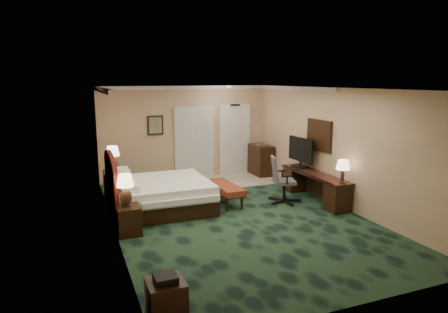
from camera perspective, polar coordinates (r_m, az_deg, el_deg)
name	(u,v)px	position (r m, az deg, el deg)	size (l,w,h in m)	color
floor	(235,216)	(8.65, 1.64, -8.50)	(5.00, 7.50, 0.00)	black
ceiling	(236,88)	(8.16, 1.74, 9.69)	(5.00, 7.50, 0.00)	white
wall_back	(186,132)	(11.80, -5.50, 3.45)	(5.00, 0.00, 2.70)	tan
wall_front	(356,207)	(5.17, 18.37, -6.85)	(5.00, 0.00, 2.70)	tan
wall_left	(112,163)	(7.69, -15.72, -0.94)	(0.00, 7.50, 2.70)	tan
wall_right	(335,147)	(9.55, 15.62, 1.33)	(0.00, 7.50, 2.70)	tan
crown_molding	(236,91)	(8.16, 1.74, 9.34)	(5.00, 7.50, 0.10)	silver
tile_patch	(225,181)	(11.54, 0.10, -3.46)	(3.20, 1.70, 0.01)	#B0A79C
headboard	(111,184)	(8.81, -15.80, -3.80)	(0.12, 2.00, 1.40)	#480F10
entry_door	(235,140)	(12.32, 1.52, 2.41)	(1.02, 0.06, 2.18)	silver
closet_doors	(194,142)	(11.87, -4.26, 2.06)	(1.20, 0.06, 2.10)	beige
wall_art	(155,125)	(11.51, -9.78, 4.41)	(0.45, 0.06, 0.55)	#4E6A59
wall_mirror	(319,135)	(9.97, 13.43, 2.99)	(0.05, 0.95, 0.75)	white
bed	(162,195)	(9.09, -8.89, -5.48)	(2.08, 1.93, 0.66)	white
nightstand_near	(129,220)	(7.83, -13.44, -8.83)	(0.43, 0.50, 0.54)	black
nightstand_far	(116,184)	(10.22, -15.21, -3.87)	(0.53, 0.61, 0.67)	black
lamp_near	(125,190)	(7.68, -13.89, -4.72)	(0.33, 0.33, 0.61)	black
lamp_far	(113,159)	(10.04, -15.59, -0.34)	(0.34, 0.34, 0.63)	black
bed_bench	(225,194)	(9.45, 0.13, -5.35)	(0.47, 1.35, 0.46)	maroon
side_table	(166,300)	(5.21, -8.26, -19.58)	(0.45, 0.45, 0.49)	black
desk	(314,187)	(9.91, 12.74, -4.21)	(0.50, 2.32, 0.67)	black
tv	(301,153)	(10.30, 10.91, 0.55)	(0.08, 0.99, 0.77)	black
desk_lamp	(343,171)	(8.98, 16.59, -2.06)	(0.30, 0.30, 0.52)	black
desk_chair	(284,179)	(9.55, 8.63, -3.27)	(0.64, 0.60, 1.11)	#4B4A50
minibar	(261,160)	(12.23, 5.29, -0.49)	(0.49, 0.88, 0.93)	black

